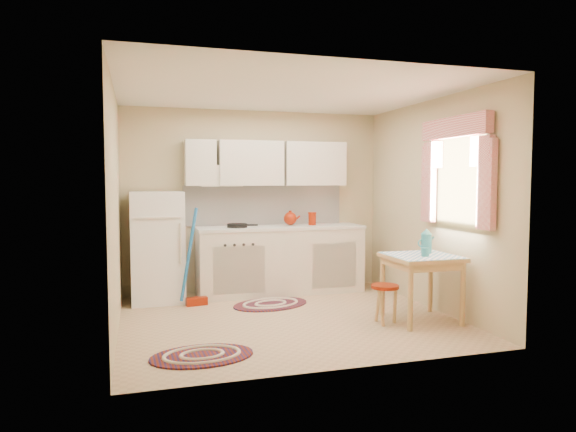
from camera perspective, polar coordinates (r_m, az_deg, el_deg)
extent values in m
plane|color=tan|center=(5.83, -0.02, -11.33)|extent=(3.60, 3.60, 0.00)
cube|color=silver|center=(5.71, -0.02, 13.66)|extent=(3.60, 3.20, 0.04)
cube|color=tan|center=(7.18, -3.64, 1.66)|extent=(3.60, 0.04, 2.50)
cube|color=tan|center=(4.13, 6.29, -0.09)|extent=(3.60, 0.04, 2.50)
cube|color=tan|center=(5.41, -18.64, 0.69)|extent=(0.04, 3.20, 2.50)
cube|color=tan|center=(6.38, 15.68, 1.22)|extent=(0.04, 3.20, 2.50)
cube|color=white|center=(7.20, -2.64, 1.23)|extent=(2.25, 0.03, 0.55)
cube|color=beige|center=(7.05, -2.37, 5.85)|extent=(2.25, 0.33, 0.60)
cube|color=white|center=(5.90, 18.42, 3.87)|extent=(0.04, 0.85, 0.95)
cube|color=white|center=(6.70, -14.30, -3.34)|extent=(0.65, 0.60, 1.40)
cube|color=beige|center=(7.04, -0.86, -5.01)|extent=(2.25, 0.60, 0.88)
cube|color=silver|center=(6.98, -0.87, -1.28)|extent=(2.27, 0.62, 0.04)
cylinder|color=black|center=(6.79, -5.67, -1.07)|extent=(0.30, 0.30, 0.05)
cylinder|color=maroon|center=(7.11, 2.71, -0.38)|extent=(0.13, 0.13, 0.16)
cube|color=tan|center=(5.86, 14.57, -7.78)|extent=(0.72, 0.72, 0.72)
cylinder|color=maroon|center=(5.69, 10.70, -9.61)|extent=(0.36, 0.36, 0.42)
cylinder|color=teal|center=(5.69, 15.01, -3.93)|extent=(0.10, 0.10, 0.10)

